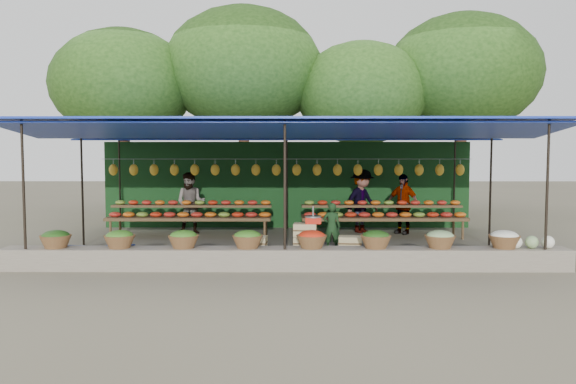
{
  "coord_description": "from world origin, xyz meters",
  "views": [
    {
      "loc": [
        0.1,
        -13.15,
        2.18
      ],
      "look_at": [
        0.04,
        0.2,
        1.25
      ],
      "focal_mm": 35.0,
      "sensor_mm": 36.0,
      "label": 1
    }
  ],
  "objects_px": {
    "blue_crate_back": "(69,254)",
    "blue_crate_front": "(120,252)",
    "crate_counter": "(304,246)",
    "vendor_seated": "(332,227)",
    "weighing_scale": "(313,219)"
  },
  "relations": [
    {
      "from": "blue_crate_front",
      "to": "blue_crate_back",
      "type": "relative_size",
      "value": 0.99
    },
    {
      "from": "vendor_seated",
      "to": "weighing_scale",
      "type": "bearing_deg",
      "value": 77.12
    },
    {
      "from": "crate_counter",
      "to": "weighing_scale",
      "type": "relative_size",
      "value": 6.81
    },
    {
      "from": "weighing_scale",
      "to": "blue_crate_front",
      "type": "height_order",
      "value": "weighing_scale"
    },
    {
      "from": "vendor_seated",
      "to": "blue_crate_front",
      "type": "distance_m",
      "value": 4.55
    },
    {
      "from": "crate_counter",
      "to": "vendor_seated",
      "type": "height_order",
      "value": "vendor_seated"
    },
    {
      "from": "vendor_seated",
      "to": "blue_crate_front",
      "type": "xyz_separation_m",
      "value": [
        -4.41,
        -1.07,
        -0.39
      ]
    },
    {
      "from": "crate_counter",
      "to": "blue_crate_back",
      "type": "relative_size",
      "value": 4.65
    },
    {
      "from": "blue_crate_back",
      "to": "blue_crate_front",
      "type": "bearing_deg",
      "value": 17.65
    },
    {
      "from": "weighing_scale",
      "to": "blue_crate_back",
      "type": "xyz_separation_m",
      "value": [
        -4.89,
        -0.04,
        -0.7
      ]
    },
    {
      "from": "crate_counter",
      "to": "vendor_seated",
      "type": "bearing_deg",
      "value": 62.27
    },
    {
      "from": "weighing_scale",
      "to": "blue_crate_back",
      "type": "distance_m",
      "value": 4.94
    },
    {
      "from": "weighing_scale",
      "to": "vendor_seated",
      "type": "xyz_separation_m",
      "value": [
        0.47,
        1.24,
        -0.31
      ]
    },
    {
      "from": "vendor_seated",
      "to": "crate_counter",
      "type": "bearing_deg",
      "value": 70.0
    },
    {
      "from": "crate_counter",
      "to": "blue_crate_front",
      "type": "distance_m",
      "value": 3.76
    }
  ]
}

